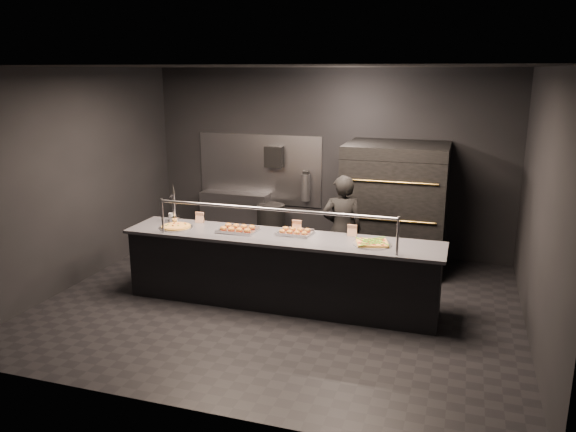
{
  "coord_description": "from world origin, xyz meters",
  "views": [
    {
      "loc": [
        2.16,
        -6.46,
        2.96
      ],
      "look_at": [
        0.04,
        0.2,
        1.14
      ],
      "focal_mm": 35.0,
      "sensor_mm": 36.0,
      "label": 1
    }
  ],
  "objects_px": {
    "pizza_oven": "(395,206)",
    "towel_dispenser": "(274,157)",
    "slider_tray_b": "(295,232)",
    "service_counter": "(280,270)",
    "fire_extinguisher": "(306,187)",
    "slider_tray_a": "(238,229)",
    "prep_shelf": "(236,218)",
    "round_pizza": "(176,227)",
    "worker": "(342,230)",
    "beer_tap": "(174,211)",
    "square_pizza": "(372,243)",
    "trash_bin": "(271,227)"
  },
  "relations": [
    {
      "from": "prep_shelf",
      "to": "slider_tray_b",
      "type": "relative_size",
      "value": 2.53
    },
    {
      "from": "pizza_oven",
      "to": "square_pizza",
      "type": "distance_m",
      "value": 1.9
    },
    {
      "from": "round_pizza",
      "to": "square_pizza",
      "type": "distance_m",
      "value": 2.62
    },
    {
      "from": "prep_shelf",
      "to": "beer_tap",
      "type": "bearing_deg",
      "value": -90.0
    },
    {
      "from": "pizza_oven",
      "to": "fire_extinguisher",
      "type": "xyz_separation_m",
      "value": [
        -1.55,
        0.5,
        0.09
      ]
    },
    {
      "from": "pizza_oven",
      "to": "fire_extinguisher",
      "type": "relative_size",
      "value": 3.78
    },
    {
      "from": "prep_shelf",
      "to": "towel_dispenser",
      "type": "bearing_deg",
      "value": 5.71
    },
    {
      "from": "prep_shelf",
      "to": "pizza_oven",
      "type": "bearing_deg",
      "value": -8.54
    },
    {
      "from": "prep_shelf",
      "to": "beer_tap",
      "type": "relative_size",
      "value": 2.18
    },
    {
      "from": "towel_dispenser",
      "to": "fire_extinguisher",
      "type": "relative_size",
      "value": 0.69
    },
    {
      "from": "pizza_oven",
      "to": "towel_dispenser",
      "type": "distance_m",
      "value": 2.23
    },
    {
      "from": "slider_tray_a",
      "to": "square_pizza",
      "type": "xyz_separation_m",
      "value": [
        1.77,
        -0.04,
        -0.01
      ]
    },
    {
      "from": "pizza_oven",
      "to": "worker",
      "type": "relative_size",
      "value": 1.22
    },
    {
      "from": "prep_shelf",
      "to": "service_counter",
      "type": "bearing_deg",
      "value": -55.41
    },
    {
      "from": "towel_dispenser",
      "to": "beer_tap",
      "type": "bearing_deg",
      "value": -107.61
    },
    {
      "from": "towel_dispenser",
      "to": "trash_bin",
      "type": "bearing_deg",
      "value": -84.02
    },
    {
      "from": "round_pizza",
      "to": "square_pizza",
      "type": "bearing_deg",
      "value": 1.11
    },
    {
      "from": "prep_shelf",
      "to": "worker",
      "type": "bearing_deg",
      "value": -31.74
    },
    {
      "from": "pizza_oven",
      "to": "prep_shelf",
      "type": "distance_m",
      "value": 2.88
    },
    {
      "from": "towel_dispenser",
      "to": "round_pizza",
      "type": "relative_size",
      "value": 0.78
    },
    {
      "from": "fire_extinguisher",
      "to": "square_pizza",
      "type": "height_order",
      "value": "fire_extinguisher"
    },
    {
      "from": "service_counter",
      "to": "slider_tray_a",
      "type": "distance_m",
      "value": 0.77
    },
    {
      "from": "service_counter",
      "to": "towel_dispenser",
      "type": "relative_size",
      "value": 11.71
    },
    {
      "from": "round_pizza",
      "to": "worker",
      "type": "distance_m",
      "value": 2.28
    },
    {
      "from": "fire_extinguisher",
      "to": "slider_tray_a",
      "type": "bearing_deg",
      "value": -96.05
    },
    {
      "from": "towel_dispenser",
      "to": "fire_extinguisher",
      "type": "height_order",
      "value": "towel_dispenser"
    },
    {
      "from": "slider_tray_b",
      "to": "trash_bin",
      "type": "height_order",
      "value": "slider_tray_b"
    },
    {
      "from": "slider_tray_a",
      "to": "trash_bin",
      "type": "xyz_separation_m",
      "value": [
        -0.27,
        2.07,
        -0.56
      ]
    },
    {
      "from": "fire_extinguisher",
      "to": "trash_bin",
      "type": "height_order",
      "value": "fire_extinguisher"
    },
    {
      "from": "service_counter",
      "to": "beer_tap",
      "type": "bearing_deg",
      "value": 173.38
    },
    {
      "from": "pizza_oven",
      "to": "round_pizza",
      "type": "bearing_deg",
      "value": -143.59
    },
    {
      "from": "worker",
      "to": "slider_tray_a",
      "type": "bearing_deg",
      "value": 19.98
    },
    {
      "from": "prep_shelf",
      "to": "beer_tap",
      "type": "height_order",
      "value": "beer_tap"
    },
    {
      "from": "towel_dispenser",
      "to": "prep_shelf",
      "type": "bearing_deg",
      "value": -174.29
    },
    {
      "from": "towel_dispenser",
      "to": "round_pizza",
      "type": "height_order",
      "value": "towel_dispenser"
    },
    {
      "from": "pizza_oven",
      "to": "prep_shelf",
      "type": "height_order",
      "value": "pizza_oven"
    },
    {
      "from": "service_counter",
      "to": "slider_tray_a",
      "type": "xyz_separation_m",
      "value": [
        -0.6,
        0.04,
        0.49
      ]
    },
    {
      "from": "service_counter",
      "to": "pizza_oven",
      "type": "bearing_deg",
      "value": 57.73
    },
    {
      "from": "slider_tray_a",
      "to": "beer_tap",
      "type": "bearing_deg",
      "value": 171.72
    },
    {
      "from": "pizza_oven",
      "to": "square_pizza",
      "type": "relative_size",
      "value": 4.11
    },
    {
      "from": "service_counter",
      "to": "slider_tray_b",
      "type": "relative_size",
      "value": 8.64
    },
    {
      "from": "pizza_oven",
      "to": "trash_bin",
      "type": "xyz_separation_m",
      "value": [
        -2.07,
        0.21,
        -0.58
      ]
    },
    {
      "from": "service_counter",
      "to": "fire_extinguisher",
      "type": "xyz_separation_m",
      "value": [
        -0.35,
        2.4,
        0.6
      ]
    },
    {
      "from": "fire_extinguisher",
      "to": "slider_tray_a",
      "type": "xyz_separation_m",
      "value": [
        -0.25,
        -2.36,
        -0.11
      ]
    },
    {
      "from": "pizza_oven",
      "to": "beer_tap",
      "type": "bearing_deg",
      "value": -148.52
    },
    {
      "from": "beer_tap",
      "to": "round_pizza",
      "type": "height_order",
      "value": "beer_tap"
    },
    {
      "from": "towel_dispenser",
      "to": "slider_tray_a",
      "type": "bearing_deg",
      "value": -82.73
    },
    {
      "from": "trash_bin",
      "to": "towel_dispenser",
      "type": "bearing_deg",
      "value": 95.98
    },
    {
      "from": "slider_tray_b",
      "to": "service_counter",
      "type": "bearing_deg",
      "value": -134.32
    },
    {
      "from": "prep_shelf",
      "to": "fire_extinguisher",
      "type": "height_order",
      "value": "fire_extinguisher"
    }
  ]
}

